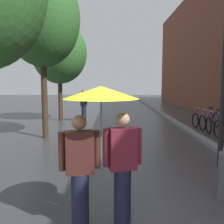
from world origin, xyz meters
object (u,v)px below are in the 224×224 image
object	(u,v)px
parked_bicycle_6	(213,122)
parked_bicycle_7	(205,120)
street_tree_1	(42,19)
street_tree_2	(59,53)
parked_bicycle_5	(221,125)
couple_under_umbrella	(101,135)
pedestrian_walking_midground	(84,105)
street_lamp_post	(224,62)

from	to	relation	value
parked_bicycle_6	parked_bicycle_7	bearing A→B (deg)	95.26
street_tree_1	street_tree_2	xyz separation A→B (m)	(-0.30, 4.42, -0.73)
parked_bicycle_5	parked_bicycle_7	world-z (taller)	same
parked_bicycle_5	couple_under_umbrella	bearing A→B (deg)	-124.89
parked_bicycle_6	couple_under_umbrella	distance (m)	8.84
street_tree_1	pedestrian_walking_midground	bearing A→B (deg)	76.07
street_tree_2	parked_bicycle_7	xyz separation A→B (m)	(7.30, -2.16, -3.33)
street_tree_2	parked_bicycle_6	size ratio (longest dim) A/B	4.81
parked_bicycle_5	couple_under_umbrella	xyz separation A→B (m)	(-4.67, -6.69, 0.99)
street_tree_1	street_lamp_post	distance (m)	6.52
street_tree_1	parked_bicycle_6	xyz separation A→B (m)	(7.07, 1.49, -4.05)
parked_bicycle_5	couple_under_umbrella	size ratio (longest dim) A/B	0.54
couple_under_umbrella	street_tree_1	bearing A→B (deg)	111.97
street_tree_1	couple_under_umbrella	xyz separation A→B (m)	(2.40, -5.96, -3.06)
parked_bicycle_6	parked_bicycle_7	distance (m)	0.77
couple_under_umbrella	pedestrian_walking_midground	distance (m)	10.21
parked_bicycle_6	pedestrian_walking_midground	xyz separation A→B (m)	(-6.04, 2.66, 0.55)
parked_bicycle_5	street_tree_2	bearing A→B (deg)	153.47
pedestrian_walking_midground	parked_bicycle_7	bearing A→B (deg)	-17.65
street_tree_1	pedestrian_walking_midground	distance (m)	5.53
street_tree_1	street_lamp_post	xyz separation A→B (m)	(5.28, -3.37, -1.82)
parked_bicycle_7	street_tree_1	bearing A→B (deg)	-162.14
parked_bicycle_7	parked_bicycle_5	bearing A→B (deg)	-87.18
street_tree_1	couple_under_umbrella	bearing A→B (deg)	-68.03
street_tree_1	street_tree_2	distance (m)	4.49
parked_bicycle_6	street_lamp_post	size ratio (longest dim) A/B	0.25
parked_bicycle_6	parked_bicycle_7	world-z (taller)	same
couple_under_umbrella	parked_bicycle_7	bearing A→B (deg)	60.79
parked_bicycle_6	couple_under_umbrella	world-z (taller)	couple_under_umbrella
couple_under_umbrella	pedestrian_walking_midground	size ratio (longest dim) A/B	1.19
street_tree_2	couple_under_umbrella	xyz separation A→B (m)	(2.71, -10.37, -2.33)
street_lamp_post	parked_bicycle_7	bearing A→B (deg)	72.98
street_tree_2	parked_bicycle_7	distance (m)	8.31
parked_bicycle_6	street_lamp_post	distance (m)	5.64
street_tree_1	parked_bicycle_7	xyz separation A→B (m)	(7.00, 2.25, -4.05)
street_lamp_post	pedestrian_walking_midground	bearing A→B (deg)	119.44
parked_bicycle_5	couple_under_umbrella	world-z (taller)	couple_under_umbrella
parked_bicycle_6	street_lamp_post	bearing A→B (deg)	-110.24
parked_bicycle_5	pedestrian_walking_midground	bearing A→B (deg)	150.50
pedestrian_walking_midground	street_lamp_post	bearing A→B (deg)	-60.56
parked_bicycle_7	couple_under_umbrella	xyz separation A→B (m)	(-4.59, -8.21, 0.99)
street_tree_1	parked_bicycle_7	distance (m)	8.39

